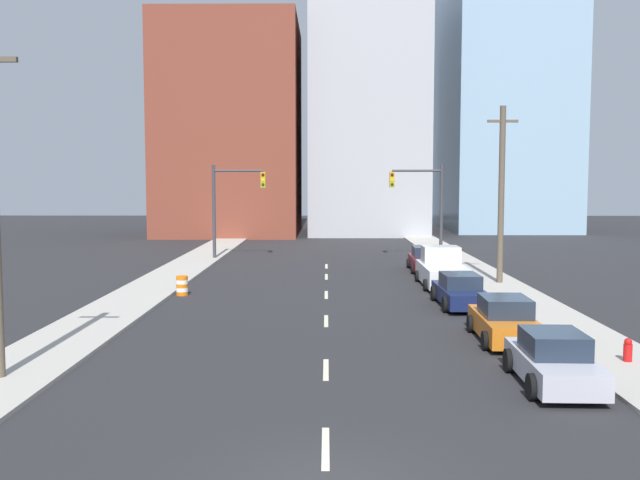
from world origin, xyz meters
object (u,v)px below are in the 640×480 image
at_px(traffic_signal_right, 427,199).
at_px(sedan_maroon, 426,260).
at_px(traffic_barrel, 182,286).
at_px(pickup_truck_white, 442,270).
at_px(utility_pole_right_mid, 501,194).
at_px(sedan_orange, 505,321).
at_px(sedan_silver, 554,361).
at_px(fire_hydrant, 628,352).
at_px(sedan_navy, 460,291).
at_px(traffic_signal_left, 228,199).

bearing_deg(traffic_signal_right, sedan_maroon, -98.21).
relative_size(traffic_barrel, pickup_truck_white, 0.17).
relative_size(utility_pole_right_mid, sedan_orange, 2.09).
bearing_deg(utility_pole_right_mid, traffic_signal_right, 100.42).
xyz_separation_m(utility_pole_right_mid, sedan_maroon, (-3.13, 5.72, -4.17)).
relative_size(sedan_silver, pickup_truck_white, 0.79).
bearing_deg(traffic_barrel, fire_hydrant, -38.80).
height_order(traffic_barrel, pickup_truck_white, pickup_truck_white).
height_order(utility_pole_right_mid, sedan_navy, utility_pole_right_mid).
xyz_separation_m(traffic_signal_right, pickup_truck_white, (-0.92, -12.53, -3.41)).
height_order(traffic_signal_right, fire_hydrant, traffic_signal_right).
height_order(traffic_barrel, sedan_silver, sedan_silver).
bearing_deg(sedan_maroon, utility_pole_right_mid, -59.88).
height_order(traffic_signal_right, traffic_barrel, traffic_signal_right).
distance_m(fire_hydrant, pickup_truck_white, 16.51).
bearing_deg(traffic_signal_right, sedan_navy, -93.49).
bearing_deg(sedan_navy, traffic_barrel, 166.44).
bearing_deg(sedan_navy, traffic_signal_left, 123.57).
xyz_separation_m(pickup_truck_white, sedan_maroon, (0.00, 6.19, -0.14)).
bearing_deg(sedan_silver, traffic_signal_right, 90.03).
bearing_deg(utility_pole_right_mid, traffic_signal_left, 143.34).
bearing_deg(sedan_silver, fire_hydrant, 38.15).
height_order(fire_hydrant, sedan_navy, sedan_navy).
distance_m(traffic_signal_right, sedan_orange, 25.79).
bearing_deg(traffic_signal_right, traffic_signal_left, 180.00).
bearing_deg(sedan_navy, sedan_maroon, 88.04).
height_order(sedan_silver, sedan_maroon, sedan_maroon).
bearing_deg(traffic_signal_right, sedan_silver, -91.63).
bearing_deg(traffic_barrel, traffic_signal_left, 89.73).
relative_size(utility_pole_right_mid, fire_hydrant, 11.32).
bearing_deg(pickup_truck_white, traffic_signal_right, 85.81).
height_order(pickup_truck_white, sedan_maroon, pickup_truck_white).
height_order(traffic_signal_left, fire_hydrant, traffic_signal_left).
bearing_deg(utility_pole_right_mid, traffic_barrel, -167.04).
height_order(utility_pole_right_mid, sedan_orange, utility_pole_right_mid).
distance_m(utility_pole_right_mid, sedan_orange, 14.43).
xyz_separation_m(sedan_orange, sedan_navy, (-0.28, 6.82, -0.03)).
xyz_separation_m(traffic_signal_left, sedan_orange, (13.13, -25.53, -3.54)).
distance_m(traffic_signal_left, fire_hydrant, 33.16).
height_order(traffic_barrel, sedan_maroon, sedan_maroon).
xyz_separation_m(sedan_orange, pickup_truck_white, (-0.06, 13.00, 0.13)).
distance_m(traffic_signal_right, sedan_navy, 19.08).
relative_size(utility_pole_right_mid, traffic_barrel, 9.98).
bearing_deg(fire_hydrant, sedan_silver, -143.52).
bearing_deg(traffic_barrel, sedan_navy, -12.65).
xyz_separation_m(traffic_signal_left, fire_hydrant, (16.04, -28.77, -3.83)).
bearing_deg(sedan_navy, traffic_signal_right, 85.60).
height_order(traffic_signal_left, utility_pole_right_mid, utility_pole_right_mid).
bearing_deg(sedan_orange, traffic_signal_left, 118.65).
distance_m(sedan_navy, pickup_truck_white, 6.19).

